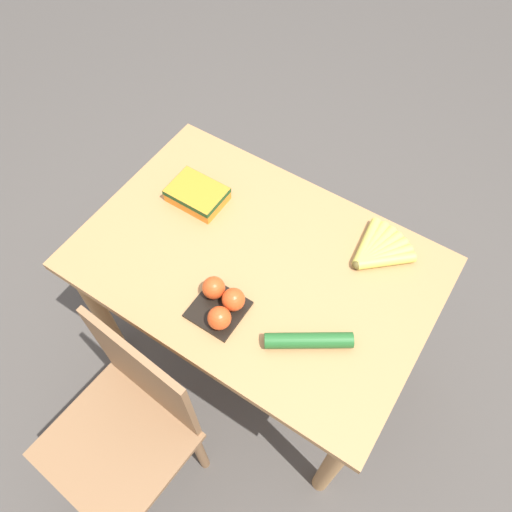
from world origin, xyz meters
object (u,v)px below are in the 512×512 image
at_px(banana_bunch, 377,251).
at_px(cucumber_near, 309,340).
at_px(carrot_bag, 197,194).
at_px(tomato_pack, 221,303).
at_px(chair, 129,427).

bearing_deg(banana_bunch, cucumber_near, 85.55).
xyz_separation_m(banana_bunch, carrot_bag, (0.62, 0.14, 0.01)).
relative_size(banana_bunch, tomato_pack, 1.33).
bearing_deg(tomato_pack, carrot_bag, -43.71).
bearing_deg(carrot_bag, tomato_pack, 136.29).
relative_size(banana_bunch, carrot_bag, 1.08).
xyz_separation_m(banana_bunch, tomato_pack, (0.31, 0.44, 0.02)).
bearing_deg(tomato_pack, cucumber_near, -170.79).
bearing_deg(cucumber_near, chair, 49.99).
height_order(tomato_pack, carrot_bag, tomato_pack).
height_order(tomato_pack, cucumber_near, tomato_pack).
distance_m(chair, carrot_bag, 0.80).
xyz_separation_m(chair, banana_bunch, (-0.41, -0.84, 0.30)).
xyz_separation_m(chair, carrot_bag, (0.21, -0.71, 0.31)).
height_order(chair, cucumber_near, chair).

